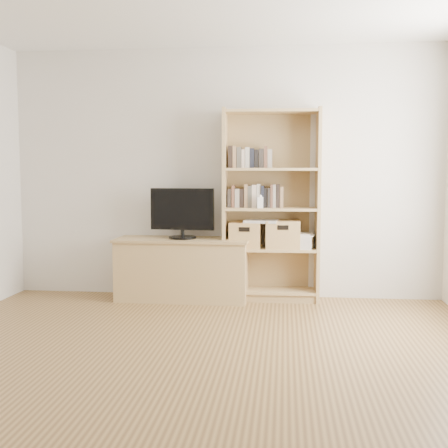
# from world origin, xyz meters

# --- Properties ---
(floor) EXTENTS (4.50, 5.00, 0.01)m
(floor) POSITION_xyz_m (0.00, 0.00, 0.00)
(floor) COLOR brown
(floor) RESTS_ON ground
(back_wall) EXTENTS (4.50, 0.02, 2.60)m
(back_wall) POSITION_xyz_m (0.00, 2.50, 1.30)
(back_wall) COLOR silver
(back_wall) RESTS_ON floor
(tv_stand) EXTENTS (1.34, 0.52, 0.61)m
(tv_stand) POSITION_xyz_m (-0.41, 2.25, 0.30)
(tv_stand) COLOR tan
(tv_stand) RESTS_ON floor
(bookshelf) EXTENTS (0.98, 0.38, 1.95)m
(bookshelf) POSITION_xyz_m (0.49, 2.33, 0.97)
(bookshelf) COLOR tan
(bookshelf) RESTS_ON floor
(television) EXTENTS (0.66, 0.10, 0.51)m
(television) POSITION_xyz_m (-0.41, 2.25, 0.89)
(television) COLOR black
(television) RESTS_ON tv_stand
(books_row_mid) EXTENTS (0.76, 0.19, 0.20)m
(books_row_mid) POSITION_xyz_m (0.49, 2.35, 1.05)
(books_row_mid) COLOR #312B28
(books_row_mid) RESTS_ON bookshelf
(books_row_upper) EXTENTS (0.41, 0.15, 0.21)m
(books_row_upper) POSITION_xyz_m (0.28, 2.34, 1.46)
(books_row_upper) COLOR #312B28
(books_row_upper) RESTS_ON bookshelf
(baby_monitor) EXTENTS (0.06, 0.04, 0.11)m
(baby_monitor) POSITION_xyz_m (0.39, 2.22, 1.01)
(baby_monitor) COLOR white
(baby_monitor) RESTS_ON bookshelf
(basket_left) EXTENTS (0.32, 0.26, 0.26)m
(basket_left) POSITION_xyz_m (0.23, 2.31, 0.67)
(basket_left) COLOR #B48151
(basket_left) RESTS_ON bookshelf
(basket_right) EXTENTS (0.35, 0.30, 0.28)m
(basket_right) POSITION_xyz_m (0.61, 2.32, 0.68)
(basket_right) COLOR #B48151
(basket_right) RESTS_ON bookshelf
(laptop) EXTENTS (0.35, 0.26, 0.03)m
(laptop) POSITION_xyz_m (0.40, 2.30, 0.81)
(laptop) COLOR white
(laptop) RESTS_ON basket_left
(magazine_stack) EXTENTS (0.25, 0.32, 0.13)m
(magazine_stack) POSITION_xyz_m (0.83, 2.33, 0.61)
(magazine_stack) COLOR silver
(magazine_stack) RESTS_ON bookshelf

